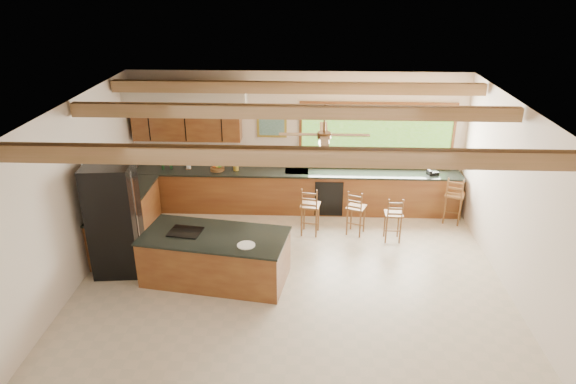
{
  "coord_description": "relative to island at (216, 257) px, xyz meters",
  "views": [
    {
      "loc": [
        0.27,
        -7.42,
        4.93
      ],
      "look_at": [
        -0.09,
        0.8,
        1.34
      ],
      "focal_mm": 32.0,
      "sensor_mm": 36.0,
      "label": 1
    }
  ],
  "objects": [
    {
      "name": "counter_run",
      "position": [
        0.48,
        2.43,
        0.04
      ],
      "size": [
        7.12,
        3.1,
        1.22
      ],
      "color": "brown",
      "rests_on": "ground"
    },
    {
      "name": "island",
      "position": [
        0.0,
        0.0,
        0.0
      ],
      "size": [
        2.57,
        1.5,
        0.86
      ],
      "rotation": [
        0.0,
        0.0,
        -0.16
      ],
      "color": "brown",
      "rests_on": "ground"
    },
    {
      "name": "bar_stool_a",
      "position": [
        1.61,
        1.67,
        0.19
      ],
      "size": [
        0.42,
        0.42,
        1.03
      ],
      "rotation": [
        0.0,
        0.0,
        -0.16
      ],
      "color": "brown",
      "rests_on": "ground"
    },
    {
      "name": "bar_stool_c",
      "position": [
        3.22,
        1.46,
        0.14
      ],
      "size": [
        0.34,
        0.34,
        0.95
      ],
      "rotation": [
        0.0,
        0.0,
        -0.01
      ],
      "color": "brown",
      "rests_on": "ground"
    },
    {
      "name": "bar_stool_d",
      "position": [
        4.6,
        2.31,
        0.2
      ],
      "size": [
        0.48,
        0.48,
        1.05
      ],
      "rotation": [
        0.0,
        0.0,
        -0.36
      ],
      "color": "brown",
      "rests_on": "ground"
    },
    {
      "name": "room_shell",
      "position": [
        1.13,
        0.57,
        1.79
      ],
      "size": [
        7.27,
        6.54,
        3.02
      ],
      "color": "silver",
      "rests_on": "ground"
    },
    {
      "name": "refrigerator",
      "position": [
        -1.75,
        0.21,
        0.57
      ],
      "size": [
        0.85,
        0.83,
        2.0
      ],
      "rotation": [
        0.0,
        0.0,
        0.1
      ],
      "color": "black",
      "rests_on": "ground"
    },
    {
      "name": "ground",
      "position": [
        1.3,
        -0.09,
        -0.42
      ],
      "size": [
        7.2,
        7.2,
        0.0
      ],
      "primitive_type": "plane",
      "color": "beige",
      "rests_on": "ground"
    },
    {
      "name": "bar_stool_b",
      "position": [
        2.52,
        1.71,
        0.15
      ],
      "size": [
        0.45,
        0.45,
        0.96
      ],
      "rotation": [
        0.0,
        0.0,
        -0.38
      ],
      "color": "brown",
      "rests_on": "ground"
    }
  ]
}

